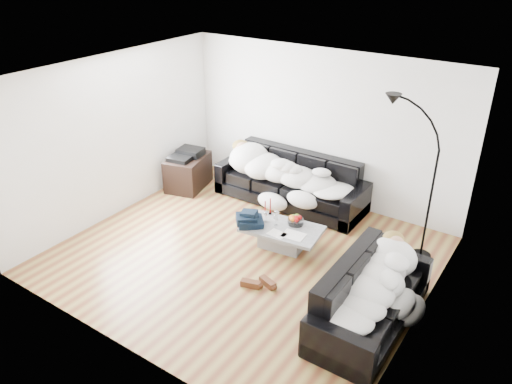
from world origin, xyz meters
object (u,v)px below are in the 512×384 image
Objects in this scene: wine_glass_c at (276,220)px; shoes at (259,283)px; sofa_right at (372,295)px; wine_glass_b at (266,216)px; candle_right at (270,206)px; sofa_back at (290,180)px; floor_lamp at (431,194)px; wine_glass_a at (276,215)px; candle_left at (265,208)px; sleeper_back at (289,170)px; av_cabinet at (188,172)px; coffee_table at (282,237)px; stereo at (187,154)px; sleeper_right at (374,279)px; fruit_bowl at (296,220)px.

wine_glass_c reaches higher than shoes.
wine_glass_b is (-2.01, 0.83, 0.03)m from sofa_right.
wine_glass_b is 0.24m from candle_right.
sofa_back is 3.14m from sofa_right.
wine_glass_a is at bearing -156.68° from floor_lamp.
candle_left is 1.40m from shoes.
wine_glass_c is 1.10m from shoes.
sofa_right is 3.11m from sleeper_back.
wine_glass_b is (0.33, -1.21, -0.22)m from sleeper_back.
wine_glass_b is 2.35m from floor_lamp.
coffee_table is at bearing -32.15° from av_cabinet.
sofa_right is at bearing -25.02° from candle_left.
wine_glass_c is at bearing -32.83° from av_cabinet.
floor_lamp reaches higher than stereo.
coffee_table is 0.53m from candle_right.
sleeper_back is 12.97× the size of wine_glass_b.
sleeper_back is 2.45m from shoes.
sleeper_right is at bearing -35.47° from av_cabinet.
floor_lamp reaches higher than candle_right.
wine_glass_b is at bearing -75.46° from sofa_back.
stereo is at bearing 69.40° from sleeper_right.
candle_left is at bearing 114.92° from shoes.
wine_glass_b is at bearing 174.64° from wine_glass_c.
sleeper_back is at bearing 48.90° from sleeper_right.
av_cabinet is at bearing 165.94° from candle_right.
stereo is (-2.38, 0.77, 0.24)m from wine_glass_c.
stereo is at bearing 0.00° from av_cabinet.
wine_glass_a is 0.39× the size of shoes.
candle_right is at bearing -28.93° from av_cabinet.
stereo reaches higher than candle_right.
sofa_back is at bearing 106.23° from shoes.
sleeper_right is at bearing -22.36° from wine_glass_b.
wine_glass_a is 0.22m from candle_right.
sleeper_back is 8.37× the size of candle_right.
candle_right reaches higher than wine_glass_c.
stereo is at bearing -176.53° from floor_lamp.
av_cabinet is (-1.87, -0.46, -0.34)m from sleeper_back.
sleeper_back is 1.04m from candle_right.
sofa_back reaches higher than av_cabinet.
sofa_back is at bearing 111.73° from wine_glass_c.
av_cabinet is (-2.60, 0.58, -0.11)m from fruit_bowl.
av_cabinet is at bearing 164.47° from wine_glass_a.
sleeper_right is at bearing -90.97° from floor_lamp.
sleeper_back is at bearing 174.14° from floor_lamp.
candle_left is 0.11× the size of floor_lamp.
sleeper_right is 2.01m from wine_glass_c.
stereo is (0.00, 0.00, 0.36)m from av_cabinet.
candle_right is at bearing -75.35° from sleeper_back.
wine_glass_c is at bearing -61.66° from wine_glass_a.
wine_glass_a is 2.21m from floor_lamp.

